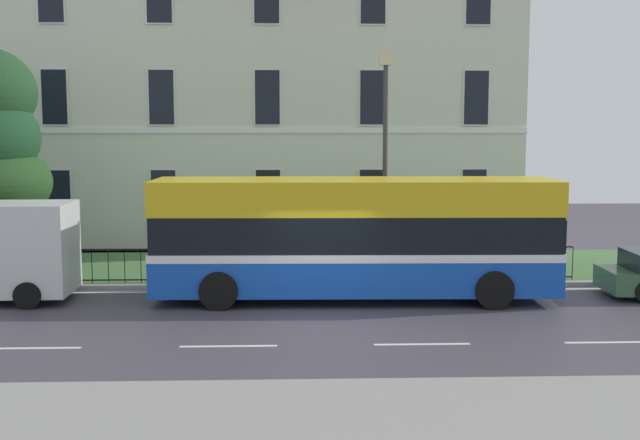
{
  "coord_description": "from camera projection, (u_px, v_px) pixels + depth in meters",
  "views": [
    {
      "loc": [
        -0.7,
        -17.69,
        4.48
      ],
      "look_at": [
        0.09,
        3.81,
        1.94
      ],
      "focal_mm": 44.44,
      "sensor_mm": 36.0,
      "label": 1
    }
  ],
  "objects": [
    {
      "name": "single_decker_bus",
      "position": [
        355.0,
        236.0,
        20.5
      ],
      "size": [
        10.4,
        2.82,
        3.14
      ],
      "rotation": [
        0.0,
        0.0,
        -0.02
      ],
      "color": "#154BB8",
      "rests_on": "ground_plane"
    },
    {
      "name": "street_lamp_post",
      "position": [
        385.0,
        150.0,
        22.59
      ],
      "size": [
        0.36,
        0.24,
        6.45
      ],
      "color": "#333338",
      "rests_on": "ground_plane"
    },
    {
      "name": "iron_verge_railing",
      "position": [
        263.0,
        264.0,
        22.34
      ],
      "size": [
        17.78,
        0.04,
        0.97
      ],
      "color": "black",
      "rests_on": "ground_plane"
    },
    {
      "name": "georgian_townhouse",
      "position": [
        270.0,
        72.0,
        31.64
      ],
      "size": [
        18.79,
        8.42,
        13.0
      ],
      "color": "silver",
      "rests_on": "ground_plane"
    },
    {
      "name": "ground_plane",
      "position": [
        320.0,
        313.0,
        19.21
      ],
      "size": [
        60.0,
        56.0,
        0.18
      ],
      "color": "#433E48"
    }
  ]
}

